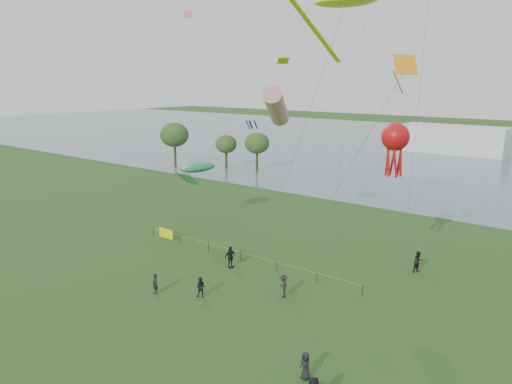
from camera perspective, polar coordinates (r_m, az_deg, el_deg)
The scene contains 15 objects.
ground_plane at distance 32.16m, azimuth -11.67°, elevation -17.25°, with size 400.00×400.00×0.00m, color #193B12.
pavilion_left at distance 118.14m, azimuth 21.67°, elevation 5.59°, with size 22.00×8.00×6.00m, color silver.
trees at distance 90.79m, azimuth -5.44°, elevation 6.03°, with size 19.33×10.87×8.20m.
fence at distance 49.19m, azimuth -7.23°, elevation -5.56°, with size 24.07×0.07×1.05m.
spectator_a at distance 38.06m, azimuth -6.31°, elevation -10.79°, with size 0.76×0.59×1.57m, color black.
spectator_b at distance 37.89m, azimuth 3.15°, elevation -10.68°, with size 1.14×0.66×1.77m, color black.
spectator_c at distance 43.40m, azimuth -2.96°, elevation -7.43°, with size 1.14×0.47×1.94m, color black.
spectator_d at distance 28.75m, azimuth 5.68°, elevation -19.15°, with size 0.76×0.49×1.55m, color black.
spectator_f at distance 39.21m, azimuth -11.45°, elevation -10.22°, with size 0.58×0.38×1.60m, color black.
spectator_g at distance 44.57m, azimuth 18.06°, elevation -7.58°, with size 0.90×0.70×1.84m, color black.
kite_stingray at distance 40.25m, azimuth 10.15°, elevation 20.59°, with size 6.38×10.07×22.03m.
kite_windsock at distance 45.10m, azimuth 2.32°, elevation 9.69°, with size 7.57×7.09×15.40m.
kite_creature at distance 55.23m, azimuth -6.68°, elevation 2.79°, with size 5.15×10.28×6.94m.
kite_octopus at distance 37.61m, azimuth 15.63°, elevation 5.96°, with size 6.01×5.25×12.91m.
kite_delta at distance 29.64m, azimuth 15.52°, elevation 11.72°, with size 3.70×14.87×17.34m.
Camera 1 is at (21.78, -17.46, 15.96)m, focal length 35.00 mm.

